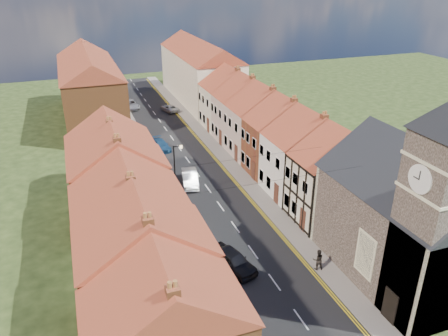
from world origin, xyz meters
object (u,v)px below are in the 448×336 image
(car_distant, at_px, (130,104))
(pedestrian_right, at_px, (318,260))
(church, at_px, (417,209))
(car_near, at_px, (233,260))
(lamppost, at_px, (176,171))
(car_mid, at_px, (190,178))
(car_distant_b, at_px, (170,108))
(car_far, at_px, (161,145))

(car_distant, bearing_deg, pedestrian_right, -89.03)
(car_distant, xyz_separation_m, pedestrian_right, (6.90, -47.62, 0.29))
(car_distant, bearing_deg, church, -83.30)
(car_distant, distance_m, pedestrian_right, 48.12)
(car_near, height_order, car_distant, car_near)
(church, relative_size, lamppost, 2.53)
(lamppost, height_order, pedestrian_right, lamppost)
(car_mid, xyz_separation_m, car_distant, (-1.70, 30.23, -0.05))
(car_mid, relative_size, car_distant_b, 1.12)
(lamppost, bearing_deg, car_mid, 57.28)
(church, bearing_deg, car_near, 155.69)
(church, height_order, lamppost, church)
(pedestrian_right, bearing_deg, car_distant_b, -74.05)
(car_far, bearing_deg, church, -77.16)
(car_mid, height_order, car_distant_b, car_mid)
(car_near, xyz_separation_m, car_mid, (0.82, 15.00, -0.03))
(car_distant_b, bearing_deg, pedestrian_right, 78.18)
(car_mid, bearing_deg, lamppost, -112.65)
(car_mid, xyz_separation_m, car_distant_b, (4.07, 26.40, -0.18))
(car_far, relative_size, pedestrian_right, 2.41)
(church, distance_m, car_distant, 52.30)
(lamppost, xyz_separation_m, car_far, (1.53, 14.47, -2.94))
(car_mid, xyz_separation_m, pedestrian_right, (5.20, -17.39, 0.24))
(car_near, bearing_deg, church, -42.91)
(lamppost, relative_size, car_distant, 1.21)
(car_mid, relative_size, car_distant, 0.90)
(car_distant, height_order, pedestrian_right, pedestrian_right)
(lamppost, bearing_deg, car_distant_b, 77.99)
(car_near, xyz_separation_m, car_far, (0.04, 25.87, -0.17))
(lamppost, relative_size, car_mid, 1.35)
(pedestrian_right, bearing_deg, lamppost, -46.95)
(church, xyz_separation_m, car_distant_b, (-6.79, 46.68, -5.32))
(lamppost, bearing_deg, car_distant, 88.96)
(car_far, height_order, car_distant_b, car_far)
(car_mid, relative_size, car_far, 1.08)
(car_near, height_order, car_distant_b, car_near)
(car_distant, height_order, car_distant_b, car_distant)
(car_near, height_order, car_mid, car_near)
(lamppost, relative_size, car_near, 1.33)
(car_near, bearing_deg, pedestrian_right, -40.31)
(lamppost, height_order, car_far, lamppost)
(church, height_order, car_distant_b, church)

